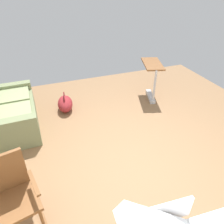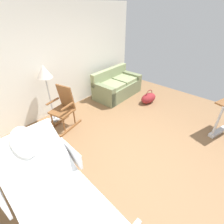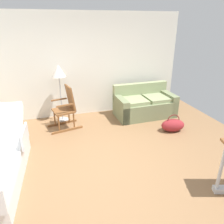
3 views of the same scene
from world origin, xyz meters
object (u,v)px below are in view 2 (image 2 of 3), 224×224
object	(u,v)px
duffel_bag	(148,98)
couch	(117,87)
floor_lamp	(45,76)
rocking_chair	(64,108)
hospital_bed	(56,200)

from	to	relation	value
duffel_bag	couch	bearing A→B (deg)	103.46
couch	floor_lamp	size ratio (longest dim) A/B	1.09
couch	duffel_bag	world-z (taller)	couch
rocking_chair	floor_lamp	world-z (taller)	floor_lamp
couch	rocking_chair	xyz separation A→B (m)	(-2.14, -0.12, 0.20)
couch	rocking_chair	size ratio (longest dim) A/B	1.54
couch	duffel_bag	size ratio (longest dim) A/B	2.70
hospital_bed	floor_lamp	size ratio (longest dim) A/B	1.43
floor_lamp	duffel_bag	xyz separation A→B (m)	(2.47, -1.39, -1.07)
hospital_bed	rocking_chair	distance (m)	2.19
rocking_chair	duffel_bag	world-z (taller)	rocking_chair
couch	rocking_chair	bearing A→B (deg)	-176.66
rocking_chair	floor_lamp	distance (m)	0.85
hospital_bed	floor_lamp	world-z (taller)	floor_lamp
hospital_bed	duffel_bag	size ratio (longest dim) A/B	3.53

